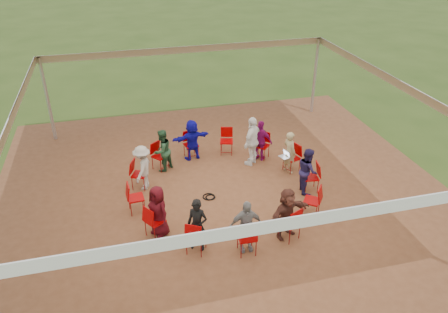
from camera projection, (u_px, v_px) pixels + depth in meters
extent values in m
plane|color=#304816|center=(224.00, 195.00, 12.64)|extent=(80.00, 80.00, 0.00)
plane|color=brown|center=(224.00, 194.00, 12.64)|extent=(13.00, 13.00, 0.00)
cylinder|color=#B2B2B7|center=(48.00, 100.00, 15.04)|extent=(0.12, 0.12, 3.00)
cylinder|color=#B2B2B7|center=(315.00, 76.00, 17.24)|extent=(0.12, 0.12, 3.00)
plane|color=silver|center=(224.00, 97.00, 11.18)|extent=(10.30, 10.30, 0.00)
cube|color=white|center=(307.00, 221.00, 6.88)|extent=(10.30, 0.03, 0.24)
cube|color=white|center=(188.00, 49.00, 15.59)|extent=(10.30, 0.03, 0.24)
cube|color=white|center=(10.00, 123.00, 10.11)|extent=(0.03, 10.30, 0.24)
cube|color=white|center=(400.00, 85.00, 12.37)|extent=(0.03, 10.30, 0.24)
imported|color=tan|center=(289.00, 152.00, 13.44)|extent=(0.47, 0.58, 1.37)
imported|color=#820E59|center=(261.00, 141.00, 14.12)|extent=(0.87, 0.86, 1.37)
imported|color=#100DA1|center=(192.00, 140.00, 14.18)|extent=(1.34, 0.72, 1.37)
imported|color=#234A2D|center=(162.00, 150.00, 13.54)|extent=(0.76, 0.72, 1.37)
imported|color=#ABA396|center=(143.00, 168.00, 12.61)|extent=(0.75, 0.99, 1.37)
imported|color=#41080E|center=(158.00, 211.00, 10.78)|extent=(0.68, 0.77, 1.37)
imported|color=black|center=(197.00, 225.00, 10.29)|extent=(0.60, 0.54, 1.37)
imported|color=gray|center=(246.00, 226.00, 10.26)|extent=(0.82, 0.45, 1.37)
imported|color=#552B21|center=(287.00, 213.00, 10.70)|extent=(1.36, 0.98, 1.37)
imported|color=#211B45|center=(307.00, 170.00, 12.49)|extent=(0.49, 0.72, 1.37)
imported|color=white|center=(253.00, 141.00, 13.81)|extent=(1.03, 1.02, 1.64)
torus|color=black|center=(209.00, 197.00, 12.51)|extent=(0.42, 0.42, 0.03)
torus|color=black|center=(210.00, 197.00, 12.48)|extent=(0.34, 0.34, 0.03)
cube|color=#B7B7BC|center=(284.00, 157.00, 13.38)|extent=(0.30, 0.36, 0.01)
cube|color=#B7B7BC|center=(287.00, 153.00, 13.38)|extent=(0.16, 0.31, 0.20)
cube|color=#CCE0FF|center=(286.00, 153.00, 13.38)|extent=(0.13, 0.27, 0.17)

